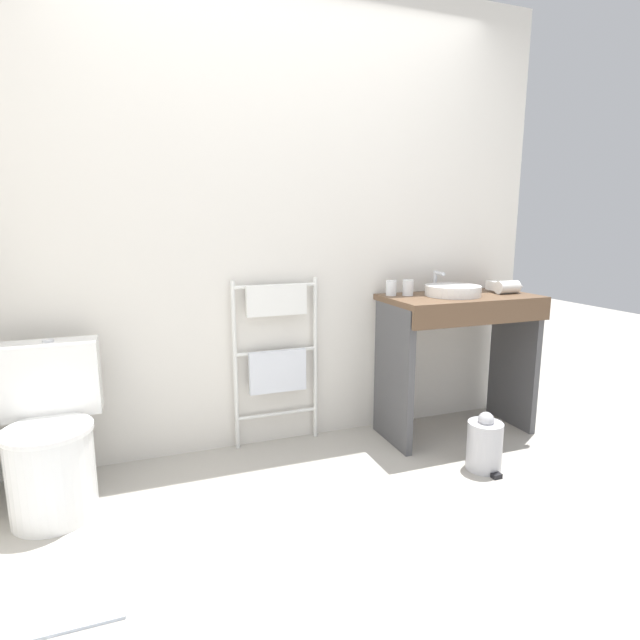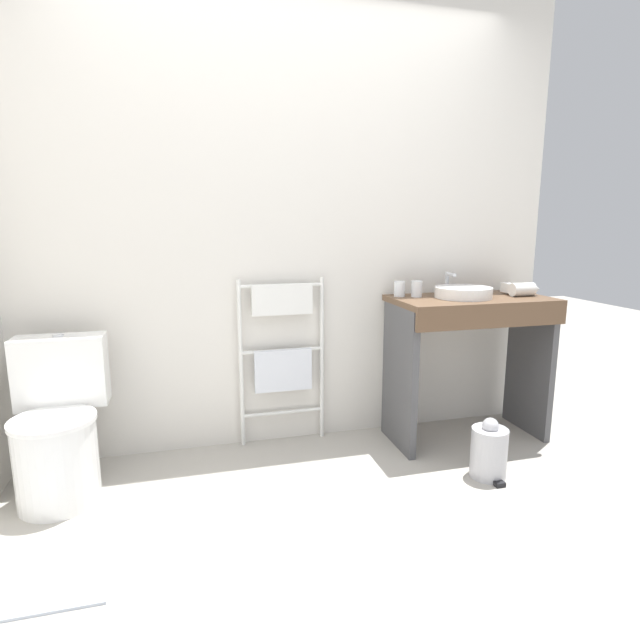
{
  "view_description": "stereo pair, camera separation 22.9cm",
  "coord_description": "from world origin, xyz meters",
  "px_view_note": "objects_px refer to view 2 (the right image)",
  "views": [
    {
      "loc": [
        -0.8,
        -1.47,
        1.29
      ],
      "look_at": [
        0.05,
        0.85,
        0.81
      ],
      "focal_mm": 28.0,
      "sensor_mm": 36.0,
      "label": 1
    },
    {
      "loc": [
        -0.58,
        -1.54,
        1.29
      ],
      "look_at": [
        0.05,
        0.85,
        0.81
      ],
      "focal_mm": 28.0,
      "sensor_mm": 36.0,
      "label": 2
    }
  ],
  "objects_px": {
    "towel_radiator": "(283,345)",
    "sink_basin": "(463,292)",
    "toilet": "(58,431)",
    "hair_dryer": "(522,289)",
    "cup_near_edge": "(417,289)",
    "cup_near_wall": "(399,289)",
    "trash_bin": "(489,451)"
  },
  "relations": [
    {
      "from": "cup_near_edge",
      "to": "trash_bin",
      "type": "height_order",
      "value": "cup_near_edge"
    },
    {
      "from": "sink_basin",
      "to": "hair_dryer",
      "type": "bearing_deg",
      "value": -2.87
    },
    {
      "from": "hair_dryer",
      "to": "toilet",
      "type": "bearing_deg",
      "value": -178.31
    },
    {
      "from": "cup_near_wall",
      "to": "towel_radiator",
      "type": "bearing_deg",
      "value": 173.72
    },
    {
      "from": "sink_basin",
      "to": "trash_bin",
      "type": "height_order",
      "value": "sink_basin"
    },
    {
      "from": "towel_radiator",
      "to": "sink_basin",
      "type": "distance_m",
      "value": 1.09
    },
    {
      "from": "cup_near_wall",
      "to": "cup_near_edge",
      "type": "relative_size",
      "value": 0.97
    },
    {
      "from": "cup_near_wall",
      "to": "hair_dryer",
      "type": "relative_size",
      "value": 0.48
    },
    {
      "from": "cup_near_wall",
      "to": "hair_dryer",
      "type": "bearing_deg",
      "value": -12.31
    },
    {
      "from": "sink_basin",
      "to": "trash_bin",
      "type": "distance_m",
      "value": 0.9
    },
    {
      "from": "towel_radiator",
      "to": "sink_basin",
      "type": "xyz_separation_m",
      "value": [
        1.03,
        -0.21,
        0.3
      ]
    },
    {
      "from": "towel_radiator",
      "to": "trash_bin",
      "type": "xyz_separation_m",
      "value": [
        0.94,
        -0.68,
        -0.46
      ]
    },
    {
      "from": "cup_near_wall",
      "to": "trash_bin",
      "type": "xyz_separation_m",
      "value": [
        0.25,
        -0.61,
        -0.77
      ]
    },
    {
      "from": "cup_near_edge",
      "to": "trash_bin",
      "type": "relative_size",
      "value": 0.29
    },
    {
      "from": "sink_basin",
      "to": "cup_near_edge",
      "type": "distance_m",
      "value": 0.27
    },
    {
      "from": "towel_radiator",
      "to": "trash_bin",
      "type": "relative_size",
      "value": 3.08
    },
    {
      "from": "towel_radiator",
      "to": "hair_dryer",
      "type": "height_order",
      "value": "towel_radiator"
    },
    {
      "from": "trash_bin",
      "to": "sink_basin",
      "type": "bearing_deg",
      "value": 79.73
    },
    {
      "from": "towel_radiator",
      "to": "cup_near_edge",
      "type": "bearing_deg",
      "value": -8.1
    },
    {
      "from": "sink_basin",
      "to": "hair_dryer",
      "type": "xyz_separation_m",
      "value": [
        0.38,
        -0.02,
        0.01
      ]
    },
    {
      "from": "toilet",
      "to": "sink_basin",
      "type": "relative_size",
      "value": 2.32
    },
    {
      "from": "cup_near_wall",
      "to": "cup_near_edge",
      "type": "height_order",
      "value": "cup_near_edge"
    },
    {
      "from": "cup_near_wall",
      "to": "cup_near_edge",
      "type": "xyz_separation_m",
      "value": [
        0.09,
        -0.04,
        0.0
      ]
    },
    {
      "from": "toilet",
      "to": "hair_dryer",
      "type": "bearing_deg",
      "value": 1.69
    },
    {
      "from": "cup_near_wall",
      "to": "hair_dryer",
      "type": "xyz_separation_m",
      "value": [
        0.72,
        -0.16,
        -0.01
      ]
    },
    {
      "from": "toilet",
      "to": "towel_radiator",
      "type": "relative_size",
      "value": 0.77
    },
    {
      "from": "toilet",
      "to": "sink_basin",
      "type": "bearing_deg",
      "value": 2.48
    },
    {
      "from": "sink_basin",
      "to": "cup_near_edge",
      "type": "height_order",
      "value": "cup_near_edge"
    },
    {
      "from": "toilet",
      "to": "cup_near_wall",
      "type": "relative_size",
      "value": 8.35
    },
    {
      "from": "towel_radiator",
      "to": "hair_dryer",
      "type": "xyz_separation_m",
      "value": [
        1.4,
        -0.23,
        0.31
      ]
    },
    {
      "from": "toilet",
      "to": "hair_dryer",
      "type": "relative_size",
      "value": 3.99
    },
    {
      "from": "toilet",
      "to": "sink_basin",
      "type": "height_order",
      "value": "sink_basin"
    }
  ]
}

